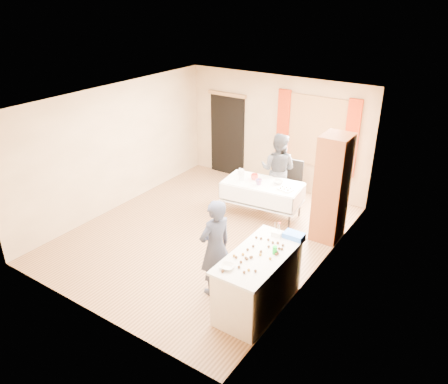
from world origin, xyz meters
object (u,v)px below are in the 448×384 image
Objects in this scene: party_table at (262,196)px; chair at (291,190)px; girl at (215,248)px; counter at (258,281)px; woman at (278,170)px; cabinet at (332,188)px.

chair reaches higher than party_table.
counter is at bearing 110.88° from girl.
girl is 3.27m from woman.
party_table is 2.66m from girl.
cabinet is 2.65m from girl.
woman reaches higher than party_table.
cabinet reaches higher than chair.
chair is at bearing 142.66° from cabinet.
cabinet is at bearing -8.73° from party_table.
party_table is at bearing 118.29° from counter.
woman is (-0.22, -0.23, 0.52)m from chair.
woman is (-1.35, 3.16, 0.35)m from counter.
counter is at bearing -68.52° from party_table.
chair reaches higher than counter.
cabinet reaches higher than counter.
girl is (0.62, -2.56, 0.34)m from party_table.
woman reaches higher than girl.
girl is at bearing -175.84° from counter.
woman is at bearing 83.04° from party_table.
woman is at bearing -137.34° from chair.
woman is (-0.62, 3.21, 0.02)m from girl.
counter is 2.85m from party_table.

